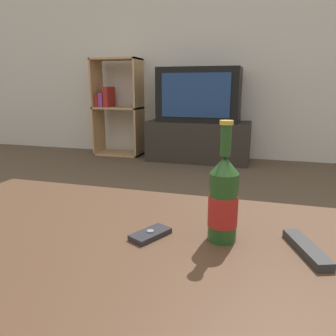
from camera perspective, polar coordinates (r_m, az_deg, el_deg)
The scene contains 8 objects.
back_wall at distance 3.79m, azimuth 11.26°, elevation 21.53°, with size 8.00×0.05×2.60m.
coffee_table at distance 0.91m, azimuth -10.14°, elevation -14.47°, with size 1.27×0.77×0.41m.
tv_stand at distance 3.56m, azimuth 5.31°, elevation 4.68°, with size 1.08×0.43×0.43m.
television at distance 3.51m, azimuth 5.48°, elevation 12.58°, with size 0.84×0.43×0.55m.
bookshelf at distance 3.90m, azimuth -9.12°, elevation 10.60°, with size 0.54×0.30×1.09m.
beer_bottle at distance 0.83m, azimuth 9.59°, elevation -5.49°, with size 0.07×0.07×0.30m.
cell_phone at distance 0.87m, azimuth -3.09°, elevation -11.42°, with size 0.10×0.12×0.02m.
remote_control at distance 0.86m, azimuth 22.97°, elevation -12.79°, with size 0.10×0.18×0.02m.
Camera 1 is at (0.37, -0.71, 0.79)m, focal length 35.00 mm.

